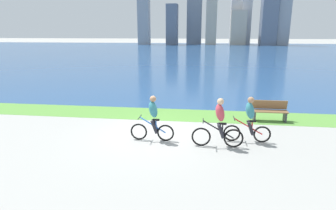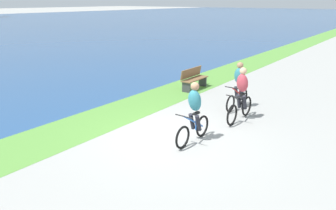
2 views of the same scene
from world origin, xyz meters
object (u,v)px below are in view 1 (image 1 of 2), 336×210
object	(u,v)px
cyclist_lead	(153,118)
cyclist_distant_rear	(249,120)
cyclist_trailing	(219,123)
bench_near_path	(270,111)

from	to	relation	value
cyclist_lead	cyclist_distant_rear	distance (m)	3.37
cyclist_trailing	bench_near_path	xyz separation A→B (m)	(2.34, 3.23, -0.39)
cyclist_distant_rear	bench_near_path	distance (m)	2.97
cyclist_lead	cyclist_trailing	distance (m)	2.32
cyclist_lead	bench_near_path	bearing A→B (deg)	32.40
cyclist_distant_rear	cyclist_lead	bearing A→B (deg)	-174.93
cyclist_lead	bench_near_path	size ratio (longest dim) A/B	1.10
cyclist_lead	cyclist_distant_rear	world-z (taller)	cyclist_lead
cyclist_trailing	bench_near_path	world-z (taller)	cyclist_trailing
cyclist_trailing	cyclist_distant_rear	bearing A→B (deg)	28.83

